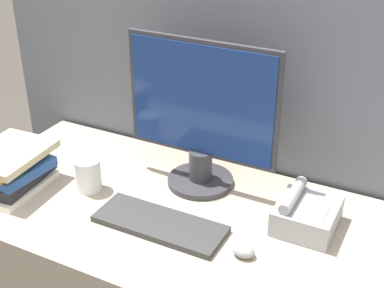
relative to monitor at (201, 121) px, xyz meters
The scene contains 7 objects.
cubicle_panel_rear 0.37m from the monitor, 67.46° to the left, with size 2.09×0.04×1.41m.
monitor is the anchor object (origin of this frame).
keyboard 0.37m from the monitor, 89.99° to the right, with size 0.41×0.15×0.02m.
mouse 0.46m from the monitor, 46.23° to the right, with size 0.07×0.05×0.04m.
coffee_cup 0.42m from the monitor, 146.91° to the right, with size 0.09×0.09×0.12m.
book_stack 0.68m from the monitor, 151.14° to the right, with size 0.25×0.29×0.14m.
desk_telephone 0.45m from the monitor, 10.95° to the right, with size 0.18×0.20×0.12m.
Camera 1 is at (0.61, -0.86, 1.75)m, focal length 50.00 mm.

